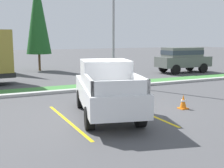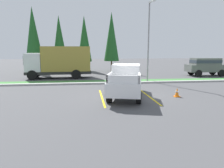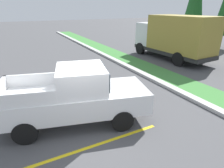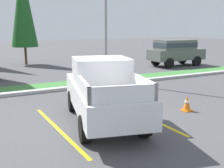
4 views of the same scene
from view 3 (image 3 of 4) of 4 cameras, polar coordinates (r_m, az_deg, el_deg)
The scene contains 7 objects.
ground_plane at distance 7.01m, azimuth -6.72°, elevation -12.58°, with size 120.00×120.00×0.00m, color #4C4C4F.
parking_line_near at distance 8.66m, azimuth -13.85°, elevation -5.86°, with size 0.12×4.80×0.01m, color yellow.
parking_line_far at distance 6.15m, azimuth -6.29°, elevation -18.19°, with size 0.12×4.80×0.01m, color yellow.
curb_strip at distance 9.62m, azimuth 22.29°, elevation -3.54°, with size 56.00×0.40×0.15m, color #B2B2AD.
grass_median at distance 10.46m, azimuth 26.25°, elevation -2.45°, with size 56.00×1.80×0.06m, color #42843D.
pickup_truck_main at distance 6.84m, azimuth -10.98°, elevation -3.67°, with size 3.15×5.53×2.10m.
cargo_truck_distant at distance 16.18m, azimuth 18.11°, elevation 13.51°, with size 6.91×2.77×3.40m.
Camera 3 is at (5.45, -1.91, 3.97)m, focal length 30.47 mm.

